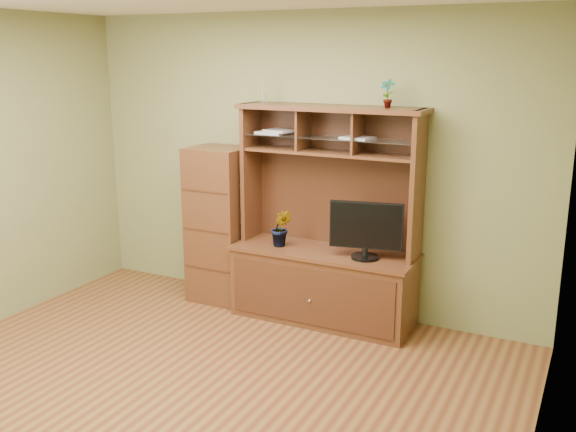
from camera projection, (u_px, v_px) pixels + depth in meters
The scene contains 8 objects.
room at pixel (172, 210), 4.13m from camera, with size 4.54×4.04×2.74m.
media_hutch at pixel (325, 263), 5.68m from camera, with size 1.66×0.61×1.90m.
monitor at pixel (366, 229), 5.34m from camera, with size 0.61×0.24×0.49m.
orchid_plant at pixel (281, 228), 5.71m from camera, with size 0.19×0.15×0.34m, color #375A1F.
top_plant at pixel (387, 93), 5.17m from camera, with size 0.12×0.08×0.23m, color #3F6D26.
reed_diffuser at pixel (263, 92), 5.67m from camera, with size 0.05×0.05×0.25m.
magazines at pixel (301, 134), 5.59m from camera, with size 1.10×0.25×0.04m.
side_cabinet at pixel (220, 225), 6.12m from camera, with size 0.53×0.48×1.48m.
Camera 1 is at (2.47, -3.25, 2.32)m, focal length 40.00 mm.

